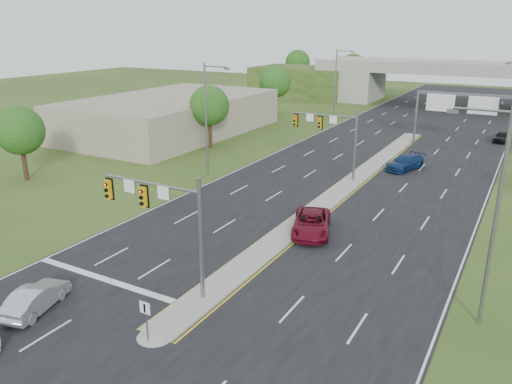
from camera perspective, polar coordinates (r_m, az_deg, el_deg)
The scene contains 23 objects.
ground at distance 28.20m, azimuth -6.07°, elevation -12.11°, with size 240.00×240.00×0.00m, color #2B4017.
road at distance 58.24m, azimuth 14.21°, elevation 3.69°, with size 24.00×160.00×0.02m, color black.
median at distance 47.15m, azimuth 10.23°, elevation 0.63°, with size 2.00×54.00×0.16m, color gray.
median_nose at distance 25.53m, azimuth -11.45°, elevation -15.74°, with size 2.00×2.00×0.16m, color gray.
lane_markings at distance 52.74m, azimuth 11.77°, elevation 2.36°, with size 23.72×160.00×0.01m.
signal_mast_near at distance 27.39m, azimuth -10.37°, elevation -2.31°, with size 6.62×0.60×7.00m.
signal_mast_far at distance 48.49m, azimuth 8.78°, elevation 6.86°, with size 6.62×0.60×7.00m.
keep_right_sign at distance 24.44m, azimuth -12.49°, elevation -13.55°, with size 0.60×0.13×2.20m.
sign_gantry at distance 65.60m, azimuth 22.66°, elevation 9.12°, with size 11.58×0.44×6.67m.
overpass at distance 101.20m, azimuth 21.48°, elevation 11.12°, with size 80.00×14.00×8.10m.
lightpole_l_mid at distance 49.01m, azimuth -5.55°, elevation 8.75°, with size 2.85×0.25×11.00m.
lightpole_l_far at distance 79.99m, azimuth 9.21°, elevation 12.35°, with size 2.85×0.25×11.00m.
lightpole_r_near at distance 25.95m, azimuth 25.40°, elevation -1.80°, with size 2.85×0.25×11.00m.
tree_l_near at distance 61.04m, azimuth -5.35°, elevation 9.79°, with size 4.80×4.80×7.60m.
tree_l_mid at distance 84.35m, azimuth 2.21°, elevation 12.46°, with size 5.20×5.20×8.12m.
tree_l_close at distance 52.55m, azimuth -25.39°, elevation 6.33°, with size 4.60×4.60×7.17m.
tree_back_a at distance 125.38m, azimuth 4.78°, elevation 14.53°, with size 6.00×6.00×8.85m.
tree_back_b at distance 120.23m, azimuth 11.03°, elevation 13.94°, with size 5.60×5.60×8.32m.
commercial_building at distance 71.35m, azimuth -9.69°, elevation 8.68°, with size 18.00×30.00×5.00m, color gray.
car_silver at distance 29.16m, azimuth -23.86°, elevation -11.03°, with size 1.47×4.22×1.39m, color #A8AAB0.
car_far_a at distance 36.21m, azimuth 6.36°, elevation -3.55°, with size 2.58×5.59×1.55m, color maroon.
car_far_b at distance 54.34m, azimuth 16.68°, elevation 3.24°, with size 2.06×5.06×1.47m, color #0D2351.
car_far_c at distance 72.16m, azimuth 26.28°, elevation 5.68°, with size 1.58×3.93×1.34m, color black.
Camera 1 is at (14.39, -19.60, 14.30)m, focal length 35.00 mm.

